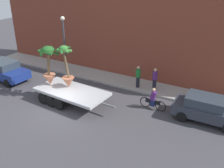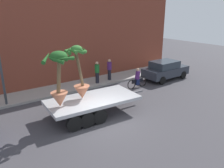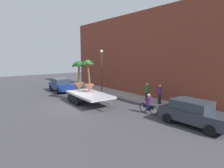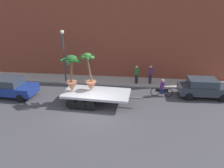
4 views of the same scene
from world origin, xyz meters
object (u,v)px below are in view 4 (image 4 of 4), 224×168
object	(u,v)px
potted_palm_rear	(72,73)
parked_car	(203,88)
trailing_car	(9,87)
potted_palm_middle	(90,75)
cyclist	(162,89)
pedestrian_near_gate	(137,74)
pedestrian_far_left	(150,74)
flatbed_trailer	(94,95)
street_lamp	(63,50)

from	to	relation	value
potted_palm_rear	parked_car	bearing A→B (deg)	12.43
parked_car	trailing_car	distance (m)	15.90
potted_palm_middle	trailing_car	distance (m)	6.97
cyclist	pedestrian_near_gate	bearing A→B (deg)	132.80
potted_palm_middle	cyclist	bearing A→B (deg)	16.63
trailing_car	pedestrian_near_gate	size ratio (longest dim) A/B	2.55
pedestrian_near_gate	potted_palm_rear	bearing A→B (deg)	-138.22
pedestrian_far_left	parked_car	bearing A→B (deg)	-27.71
flatbed_trailer	pedestrian_near_gate	xyz separation A→B (m)	(3.21, 4.31, 0.29)
pedestrian_near_gate	pedestrian_far_left	xyz separation A→B (m)	(1.27, 0.17, 0.00)
potted_palm_middle	cyclist	xyz separation A→B (m)	(5.65, 1.69, -1.59)
trailing_car	street_lamp	bearing A→B (deg)	43.86
pedestrian_near_gate	potted_palm_middle	bearing A→B (deg)	-131.47
cyclist	trailing_car	world-z (taller)	trailing_car
cyclist	potted_palm_middle	bearing A→B (deg)	-163.37
pedestrian_near_gate	street_lamp	xyz separation A→B (m)	(-6.71, -0.28, 2.19)
flatbed_trailer	parked_car	world-z (taller)	parked_car
cyclist	potted_palm_rear	bearing A→B (deg)	-163.90
flatbed_trailer	cyclist	size ratio (longest dim) A/B	3.31
cyclist	street_lamp	xyz separation A→B (m)	(-8.83, 2.01, 2.56)
trailing_car	pedestrian_far_left	distance (m)	12.26
potted_palm_rear	flatbed_trailer	bearing A→B (deg)	-0.19
potted_palm_middle	parked_car	size ratio (longest dim) A/B	0.72
cyclist	street_lamp	size ratio (longest dim) A/B	0.38
flatbed_trailer	potted_palm_middle	xyz separation A→B (m)	(-0.32, 0.32, 1.50)
cyclist	pedestrian_far_left	distance (m)	2.64
trailing_car	pedestrian_near_gate	xyz separation A→B (m)	(10.34, 3.77, 0.22)
pedestrian_far_left	street_lamp	distance (m)	8.28
potted_palm_middle	cyclist	distance (m)	6.11
potted_palm_rear	parked_car	distance (m)	10.66
flatbed_trailer	trailing_car	bearing A→B (deg)	175.72
potted_palm_rear	pedestrian_near_gate	size ratio (longest dim) A/B	1.65
potted_palm_middle	pedestrian_near_gate	size ratio (longest dim) A/B	1.72
potted_palm_middle	trailing_car	size ratio (longest dim) A/B	0.67
street_lamp	pedestrian_far_left	bearing A→B (deg)	3.27
flatbed_trailer	pedestrian_near_gate	distance (m)	5.38
parked_car	trailing_car	world-z (taller)	same
flatbed_trailer	pedestrian_far_left	bearing A→B (deg)	45.00
pedestrian_far_left	potted_palm_middle	bearing A→B (deg)	-139.07
potted_palm_rear	street_lamp	bearing A→B (deg)	115.20
pedestrian_near_gate	pedestrian_far_left	size ratio (longest dim) A/B	1.00
cyclist	pedestrian_near_gate	world-z (taller)	pedestrian_near_gate
potted_palm_rear	trailing_car	bearing A→B (deg)	174.53
flatbed_trailer	pedestrian_near_gate	bearing A→B (deg)	53.33
flatbed_trailer	parked_car	bearing A→B (deg)	14.67
flatbed_trailer	cyclist	distance (m)	5.70
parked_car	pedestrian_near_gate	xyz separation A→B (m)	(-5.47, 2.04, 0.22)
pedestrian_far_left	trailing_car	bearing A→B (deg)	-161.23
trailing_car	street_lamp	world-z (taller)	street_lamp
potted_palm_rear	potted_palm_middle	distance (m)	1.35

